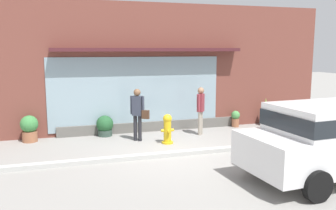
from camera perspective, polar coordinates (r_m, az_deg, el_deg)
The scene contains 11 objects.
ground_plane at distance 10.39m, azimuth 1.16°, elevation -7.74°, with size 60.00×60.00×0.00m, color gray.
curb_strip at distance 10.19m, azimuth 1.51°, elevation -7.73°, with size 14.00×0.24×0.12m, color #B2B2AD.
storefront at distance 13.04m, azimuth -3.25°, elevation 5.75°, with size 14.00×0.81×4.62m.
fire_hydrant at distance 11.35m, azimuth -0.09°, elevation -3.77°, with size 0.42×0.39×0.95m.
pedestrian_with_handbag at distance 11.62m, azimuth -4.82°, elevation -0.92°, with size 0.56×0.46×1.72m.
pedestrian_passerby at distance 12.49m, azimuth 5.23°, elevation -0.36°, with size 0.33×0.37×1.67m.
parked_car_white at distance 9.05m, azimuth 24.46°, elevation -4.68°, with size 4.37×2.34×1.74m.
potted_plant_window_right at distance 12.55m, azimuth -10.05°, elevation -3.27°, with size 0.59×0.59×0.72m.
potted_plant_window_left at distance 14.05m, azimuth 10.73°, elevation -2.08°, with size 0.33×0.33×0.63m.
potted_plant_window_center at distance 14.59m, azimuth 15.29°, elevation -1.12°, with size 0.43×0.43×1.09m.
potted_plant_trailing_edge at distance 12.41m, azimuth -21.27°, elevation -3.42°, with size 0.56×0.56×0.87m.
Camera 1 is at (-3.12, -9.46, 2.98)m, focal length 38.15 mm.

